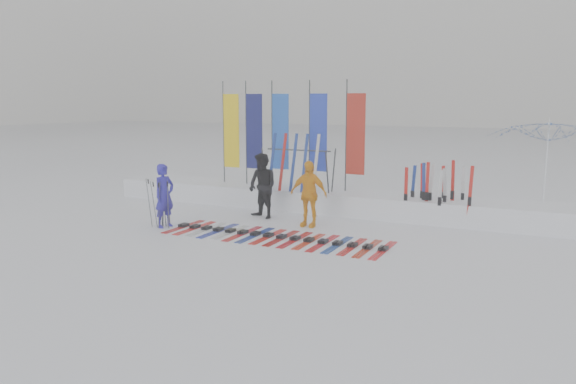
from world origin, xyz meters
The scene contains 11 objects.
ground centered at (0.00, 0.00, 0.00)m, with size 120.00×120.00×0.00m, color white.
snow_bank centered at (0.00, 4.60, 0.30)m, with size 14.00×1.60×0.60m, color white.
person_blue centered at (-2.88, 0.75, 0.81)m, with size 0.59×0.39×1.62m, color #251EAF.
person_black centered at (-1.16, 2.81, 0.89)m, with size 0.87×0.68×1.79m, color black.
person_yellow centered at (0.38, 2.42, 0.85)m, with size 0.99×0.41×1.69m, color #FFA910.
tent_canopy centered at (5.76, 5.94, 1.38)m, with size 3.01×3.07×2.76m, color white.
ski_row centered at (0.17, 0.95, 0.04)m, with size 5.43×1.70×0.07m.
pole_cluster centered at (-2.96, 0.73, 0.60)m, with size 0.68×0.39×1.25m.
feather_flags centered at (-1.45, 4.81, 2.24)m, with size 4.71×0.27×3.20m.
ski_rack centered at (-0.73, 4.20, 1.38)m, with size 2.04×0.80×1.23m.
upright_skis centered at (3.23, 4.24, 0.77)m, with size 1.72×0.95×1.66m.
Camera 1 is at (6.08, -10.49, 3.19)m, focal length 35.00 mm.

